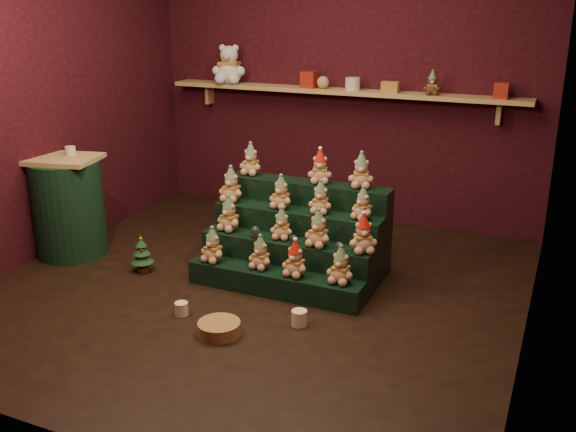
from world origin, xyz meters
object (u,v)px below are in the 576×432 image
at_px(wicker_basket, 219,328).
at_px(brown_bear, 432,83).
at_px(snow_globe_a, 255,232).
at_px(mug_right, 299,318).
at_px(mini_christmas_tree, 142,254).
at_px(white_bear, 229,59).
at_px(riser_tier_front, 274,282).
at_px(side_table, 68,207).
at_px(mug_left, 181,309).
at_px(snow_globe_c, 339,247).
at_px(snow_globe_b, 294,240).

distance_m(wicker_basket, brown_bear, 3.04).
bearing_deg(wicker_basket, brown_bear, 73.37).
relative_size(snow_globe_a, mug_right, 0.88).
xyz_separation_m(mini_christmas_tree, white_bear, (-0.21, 1.93, 1.41)).
bearing_deg(mini_christmas_tree, riser_tier_front, 3.30).
bearing_deg(side_table, white_bear, 58.72).
bearing_deg(wicker_basket, mug_left, 160.43).
height_order(mini_christmas_tree, wicker_basket, mini_christmas_tree).
xyz_separation_m(snow_globe_c, white_bear, (-1.84, 1.70, 1.17)).
height_order(snow_globe_a, snow_globe_c, snow_globe_a).
distance_m(side_table, white_bear, 2.24).
distance_m(snow_globe_a, side_table, 1.76).
bearing_deg(snow_globe_b, snow_globe_a, 180.00).
bearing_deg(brown_bear, snow_globe_b, -124.55).
height_order(snow_globe_a, side_table, side_table).
xyz_separation_m(riser_tier_front, side_table, (-1.99, 0.02, 0.34)).
height_order(snow_globe_c, brown_bear, brown_bear).
bearing_deg(mug_left, wicker_basket, -19.57).
xyz_separation_m(riser_tier_front, wicker_basket, (-0.06, -0.73, -0.04)).
xyz_separation_m(side_table, mug_left, (1.54, -0.62, -0.39)).
relative_size(riser_tier_front, snow_globe_b, 18.42).
relative_size(snow_globe_a, side_table, 0.11).
xyz_separation_m(snow_globe_c, side_table, (-2.45, -0.14, 0.03)).
distance_m(snow_globe_b, mug_left, 0.99).
relative_size(mini_christmas_tree, white_bear, 0.64).
relative_size(snow_globe_b, brown_bear, 0.36).
relative_size(snow_globe_b, mug_left, 0.80).
xyz_separation_m(mug_right, white_bear, (-1.76, 2.25, 1.51)).
xyz_separation_m(mug_left, white_bear, (-0.93, 2.45, 1.52)).
distance_m(snow_globe_b, mini_christmas_tree, 1.31).
bearing_deg(snow_globe_b, side_table, -176.15).
xyz_separation_m(snow_globe_a, side_table, (-1.76, -0.14, 0.02)).
xyz_separation_m(riser_tier_front, snow_globe_a, (-0.24, 0.16, 0.32)).
height_order(riser_tier_front, mug_left, riser_tier_front).
height_order(mug_right, white_bear, white_bear).
height_order(riser_tier_front, wicker_basket, riser_tier_front).
bearing_deg(riser_tier_front, wicker_basket, -94.92).
distance_m(side_table, mug_left, 1.70).
height_order(side_table, mini_christmas_tree, side_table).
distance_m(white_bear, brown_bear, 2.10).
bearing_deg(side_table, mini_christmas_tree, -18.98).
bearing_deg(wicker_basket, riser_tier_front, 85.08).
distance_m(riser_tier_front, white_bear, 2.75).
bearing_deg(snow_globe_c, white_bear, 137.31).
xyz_separation_m(side_table, mini_christmas_tree, (0.82, -0.09, -0.28)).
height_order(mini_christmas_tree, mug_left, mini_christmas_tree).
relative_size(mug_left, wicker_basket, 0.33).
xyz_separation_m(snow_globe_b, mug_right, (0.28, -0.55, -0.34)).
distance_m(snow_globe_b, mug_right, 0.71).
bearing_deg(mug_left, riser_tier_front, 52.87).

